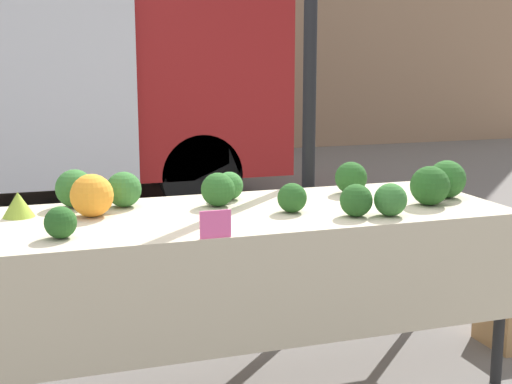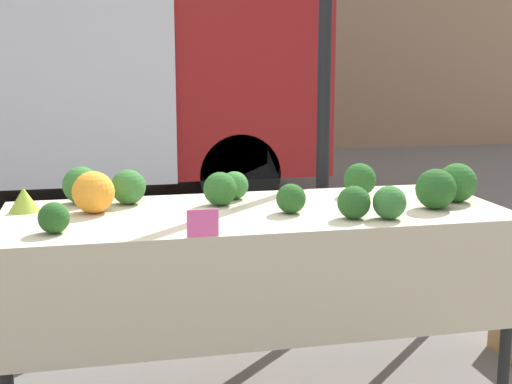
# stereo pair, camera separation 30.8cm
# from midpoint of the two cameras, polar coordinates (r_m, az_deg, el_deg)

# --- Properties ---
(ground_plane) EXTENTS (40.00, 40.00, 0.00)m
(ground_plane) POSITION_cam_midpoint_polar(r_m,az_deg,el_deg) (3.36, -2.71, -14.92)
(ground_plane) COLOR slate
(tent_pole) EXTENTS (0.07, 0.07, 2.64)m
(tent_pole) POSITION_cam_midpoint_polar(r_m,az_deg,el_deg) (3.76, 1.96, 8.73)
(tent_pole) COLOR black
(tent_pole) RESTS_ON ground_plane
(parked_truck) EXTENTS (4.67, 2.11, 2.68)m
(parked_truck) POSITION_cam_midpoint_polar(r_m,az_deg,el_deg) (7.21, -20.58, 9.84)
(parked_truck) COLOR silver
(parked_truck) RESTS_ON ground_plane
(market_table) EXTENTS (2.17, 0.84, 0.80)m
(market_table) POSITION_cam_midpoint_polar(r_m,az_deg,el_deg) (3.06, -2.51, -3.43)
(market_table) COLOR beige
(market_table) RESTS_ON ground_plane
(orange_cauliflower) EXTENTS (0.18, 0.18, 0.18)m
(orange_cauliflower) POSITION_cam_midpoint_polar(r_m,az_deg,el_deg) (3.06, -15.83, -0.30)
(orange_cauliflower) COLOR orange
(orange_cauliflower) RESTS_ON market_table
(romanesco_head) EXTENTS (0.13, 0.13, 0.11)m
(romanesco_head) POSITION_cam_midpoint_polar(r_m,az_deg,el_deg) (3.16, -21.17, -0.97)
(romanesco_head) COLOR #93B238
(romanesco_head) RESTS_ON market_table
(broccoli_head_0) EXTENTS (0.16, 0.16, 0.16)m
(broccoli_head_0) POSITION_cam_midpoint_polar(r_m,az_deg,el_deg) (3.23, -13.25, 0.18)
(broccoli_head_0) COLOR #336B2D
(broccoli_head_0) RESTS_ON market_table
(broccoli_head_1) EXTENTS (0.12, 0.12, 0.12)m
(broccoli_head_1) POSITION_cam_midpoint_polar(r_m,az_deg,el_deg) (2.75, -18.51, -2.37)
(broccoli_head_1) COLOR #23511E
(broccoli_head_1) RESTS_ON market_table
(broccoli_head_2) EXTENTS (0.18, 0.18, 0.18)m
(broccoli_head_2) POSITION_cam_midpoint_polar(r_m,az_deg,el_deg) (3.42, 12.56, 0.99)
(broccoli_head_2) COLOR #285B23
(broccoli_head_2) RESTS_ON market_table
(broccoli_head_3) EXTENTS (0.13, 0.13, 0.13)m
(broccoli_head_3) POSITION_cam_midpoint_polar(r_m,az_deg,el_deg) (3.03, 0.01, -0.50)
(broccoli_head_3) COLOR #23511E
(broccoli_head_3) RESTS_ON market_table
(broccoli_head_4) EXTENTS (0.14, 0.14, 0.14)m
(broccoli_head_4) POSITION_cam_midpoint_polar(r_m,az_deg,el_deg) (2.99, 7.84, -0.64)
(broccoli_head_4) COLOR #336B2D
(broccoli_head_4) RESTS_ON market_table
(broccoli_head_5) EXTENTS (0.16, 0.16, 0.16)m
(broccoli_head_5) POSITION_cam_midpoint_polar(r_m,az_deg,el_deg) (3.46, 5.10, 1.12)
(broccoli_head_5) COLOR #23511E
(broccoli_head_5) RESTS_ON market_table
(broccoli_head_6) EXTENTS (0.13, 0.13, 0.13)m
(broccoli_head_6) POSITION_cam_midpoint_polar(r_m,az_deg,el_deg) (3.31, -4.81, 0.48)
(broccoli_head_6) COLOR #387533
(broccoli_head_6) RESTS_ON market_table
(broccoli_head_7) EXTENTS (0.15, 0.15, 0.15)m
(broccoli_head_7) POSITION_cam_midpoint_polar(r_m,az_deg,el_deg) (3.17, -5.85, 0.17)
(broccoli_head_7) COLOR #285B23
(broccoli_head_7) RESTS_ON market_table
(broccoli_head_8) EXTENTS (0.18, 0.18, 0.18)m
(broccoli_head_8) POSITION_cam_midpoint_polar(r_m,az_deg,el_deg) (3.24, 11.13, 0.48)
(broccoli_head_8) COLOR #23511E
(broccoli_head_8) RESTS_ON market_table
(broccoli_head_9) EXTENTS (0.17, 0.17, 0.17)m
(broccoli_head_9) POSITION_cam_midpoint_polar(r_m,az_deg,el_deg) (3.27, -16.94, 0.25)
(broccoli_head_9) COLOR #336B2D
(broccoli_head_9) RESTS_ON market_table
(broccoli_head_10) EXTENTS (0.14, 0.14, 0.14)m
(broccoli_head_10) POSITION_cam_midpoint_polar(r_m,az_deg,el_deg) (2.97, 5.10, -0.71)
(broccoli_head_10) COLOR #23511E
(broccoli_head_10) RESTS_ON market_table
(price_sign) EXTENTS (0.12, 0.01, 0.10)m
(price_sign) POSITION_cam_midpoint_polar(r_m,az_deg,el_deg) (2.63, -6.62, -2.62)
(price_sign) COLOR #F45B9E
(price_sign) RESTS_ON market_table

